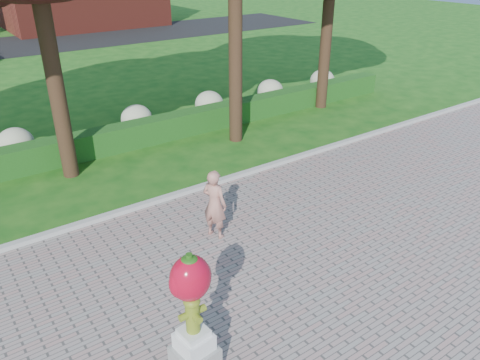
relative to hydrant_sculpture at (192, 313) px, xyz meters
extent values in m
plane|color=#144D13|center=(2.64, 2.22, -1.21)|extent=(100.00, 100.00, 0.00)
cube|color=#ADADA5|center=(2.64, 5.22, -1.14)|extent=(40.00, 0.18, 0.15)
cube|color=#1C4313|center=(2.64, 9.22, -0.81)|extent=(24.00, 0.70, 0.80)
ellipsoid|color=tan|center=(-0.36, 10.22, -0.66)|extent=(1.10, 1.10, 0.99)
ellipsoid|color=tan|center=(3.64, 10.22, -0.66)|extent=(1.10, 1.10, 0.99)
ellipsoid|color=tan|center=(6.64, 10.22, -0.66)|extent=(1.10, 1.10, 0.99)
ellipsoid|color=tan|center=(9.64, 10.22, -0.66)|extent=(1.10, 1.10, 0.99)
ellipsoid|color=tan|center=(12.64, 10.22, -0.66)|extent=(1.10, 1.10, 0.99)
cylinder|color=black|center=(0.64, 8.22, 1.87)|extent=(0.44, 0.44, 6.16)
cylinder|color=black|center=(6.14, 7.72, 2.43)|extent=(0.44, 0.44, 7.28)
cylinder|color=black|center=(11.14, 8.72, 1.73)|extent=(0.44, 0.44, 5.88)
cube|color=gray|center=(0.00, 0.00, -0.93)|extent=(0.66, 0.66, 0.48)
cube|color=silver|center=(0.00, 0.00, -0.55)|extent=(0.53, 0.53, 0.27)
cube|color=silver|center=(0.00, 0.00, -0.37)|extent=(0.43, 0.43, 0.10)
cylinder|color=olive|center=(0.00, 0.00, -0.05)|extent=(0.21, 0.21, 0.54)
ellipsoid|color=olive|center=(0.00, 0.00, 0.22)|extent=(0.25, 0.25, 0.18)
cylinder|color=olive|center=(-0.15, 0.00, 0.01)|extent=(0.12, 0.11, 0.11)
cylinder|color=olive|center=(0.15, 0.00, 0.01)|extent=(0.12, 0.11, 0.11)
cylinder|color=olive|center=(0.00, -0.14, 0.01)|extent=(0.12, 0.12, 0.12)
cylinder|color=olive|center=(0.00, 0.00, 0.30)|extent=(0.08, 0.08, 0.05)
ellipsoid|color=#AF0922|center=(0.00, 0.00, 0.64)|extent=(0.61, 0.54, 0.70)
ellipsoid|color=#AF0922|center=(-0.17, 0.00, 0.62)|extent=(0.30, 0.30, 0.45)
ellipsoid|color=#AF0922|center=(0.17, 0.00, 0.62)|extent=(0.30, 0.30, 0.45)
cylinder|color=#235613|center=(0.00, 0.00, 0.98)|extent=(0.10, 0.10, 0.12)
ellipsoid|color=#235613|center=(0.00, 0.00, 0.96)|extent=(0.23, 0.23, 0.08)
imported|color=#B47666|center=(2.32, 3.06, -0.35)|extent=(0.59, 0.70, 1.64)
camera|label=1|loc=(-2.44, -4.63, 4.76)|focal=35.00mm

